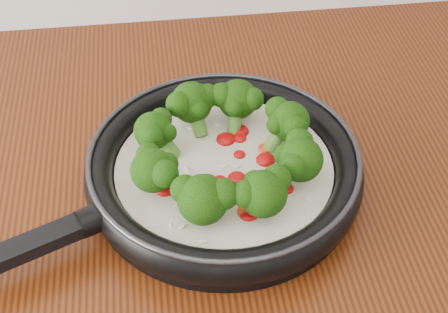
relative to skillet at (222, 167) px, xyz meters
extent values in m
cylinder|color=black|center=(0.00, 0.00, -0.03)|extent=(0.41, 0.41, 0.01)
torus|color=black|center=(0.00, 0.00, 0.00)|extent=(0.43, 0.43, 0.03)
torus|color=#2D2D33|center=(0.00, 0.00, 0.02)|extent=(0.42, 0.42, 0.01)
cube|color=black|center=(-0.23, -0.10, 0.00)|extent=(0.19, 0.10, 0.02)
cylinder|color=black|center=(-0.15, -0.06, 0.00)|extent=(0.04, 0.04, 0.03)
cylinder|color=beige|center=(0.00, 0.00, -0.01)|extent=(0.34, 0.34, 0.02)
ellipsoid|color=#AC0808|center=(0.05, 0.01, 0.00)|extent=(0.03, 0.03, 0.01)
ellipsoid|color=#AC0808|center=(-0.09, 0.00, 0.00)|extent=(0.02, 0.02, 0.01)
ellipsoid|color=red|center=(-0.01, -0.04, 0.00)|extent=(0.03, 0.03, 0.01)
ellipsoid|color=#AC0808|center=(0.02, 0.02, 0.00)|extent=(0.02, 0.02, 0.01)
ellipsoid|color=#AC0808|center=(0.01, 0.05, 0.00)|extent=(0.03, 0.03, 0.01)
ellipsoid|color=red|center=(0.03, 0.06, 0.00)|extent=(0.03, 0.03, 0.01)
ellipsoid|color=#AC0808|center=(0.02, -0.08, 0.00)|extent=(0.03, 0.03, 0.01)
ellipsoid|color=#AC0808|center=(0.01, -0.02, 0.00)|extent=(0.03, 0.03, 0.01)
ellipsoid|color=red|center=(0.05, 0.03, 0.00)|extent=(0.02, 0.02, 0.01)
ellipsoid|color=#AC0808|center=(0.10, 0.03, 0.00)|extent=(0.02, 0.02, 0.01)
ellipsoid|color=#AC0808|center=(-0.01, -0.02, 0.00)|extent=(0.02, 0.02, 0.01)
ellipsoid|color=red|center=(0.03, -0.07, 0.00)|extent=(0.03, 0.03, 0.01)
ellipsoid|color=#AC0808|center=(0.03, 0.06, 0.00)|extent=(0.03, 0.03, 0.01)
ellipsoid|color=#AC0808|center=(0.02, -0.07, 0.00)|extent=(0.02, 0.02, 0.01)
ellipsoid|color=red|center=(0.02, -0.07, 0.00)|extent=(0.03, 0.03, 0.01)
ellipsoid|color=#AC0808|center=(-0.07, -0.03, 0.00)|extent=(0.03, 0.03, 0.01)
ellipsoid|color=#AC0808|center=(0.07, -0.05, 0.00)|extent=(0.02, 0.02, 0.01)
ellipsoid|color=red|center=(0.04, -0.07, 0.00)|extent=(0.03, 0.03, 0.01)
ellipsoid|color=#AC0808|center=(0.03, 0.05, 0.00)|extent=(0.02, 0.02, 0.01)
ellipsoid|color=white|center=(0.00, -0.06, 0.00)|extent=(0.01, 0.01, 0.00)
ellipsoid|color=white|center=(-0.03, -0.11, 0.00)|extent=(0.01, 0.01, 0.00)
ellipsoid|color=white|center=(-0.04, -0.08, 0.00)|extent=(0.01, 0.01, 0.00)
ellipsoid|color=white|center=(0.10, 0.04, 0.00)|extent=(0.01, 0.01, 0.00)
ellipsoid|color=white|center=(-0.07, -0.08, 0.00)|extent=(0.01, 0.01, 0.00)
ellipsoid|color=white|center=(-0.03, 0.07, 0.00)|extent=(0.01, 0.01, 0.00)
ellipsoid|color=white|center=(0.00, 0.00, 0.00)|extent=(0.01, 0.01, 0.00)
ellipsoid|color=white|center=(0.09, -0.06, 0.00)|extent=(0.01, 0.01, 0.00)
ellipsoid|color=white|center=(0.11, 0.00, 0.00)|extent=(0.01, 0.01, 0.00)
ellipsoid|color=white|center=(-0.05, -0.09, 0.00)|extent=(0.01, 0.01, 0.00)
ellipsoid|color=white|center=(-0.04, -0.01, 0.00)|extent=(0.01, 0.01, 0.00)
ellipsoid|color=white|center=(-0.03, -0.02, 0.00)|extent=(0.01, 0.01, 0.00)
ellipsoid|color=white|center=(0.00, 0.06, 0.00)|extent=(0.01, 0.01, 0.00)
ellipsoid|color=white|center=(0.00, 0.08, 0.00)|extent=(0.01, 0.01, 0.00)
ellipsoid|color=white|center=(-0.04, 0.00, 0.00)|extent=(0.01, 0.01, 0.00)
ellipsoid|color=white|center=(-0.03, -0.04, 0.00)|extent=(0.01, 0.01, 0.00)
ellipsoid|color=white|center=(-0.08, -0.08, 0.00)|extent=(0.01, 0.00, 0.00)
ellipsoid|color=white|center=(-0.02, -0.03, 0.00)|extent=(0.01, 0.01, 0.00)
ellipsoid|color=white|center=(0.02, 0.00, 0.00)|extent=(0.01, 0.01, 0.00)
ellipsoid|color=white|center=(0.04, -0.07, 0.00)|extent=(0.01, 0.01, 0.00)
ellipsoid|color=white|center=(-0.07, 0.00, 0.00)|extent=(0.01, 0.01, 0.00)
ellipsoid|color=white|center=(-0.05, -0.02, 0.00)|extent=(0.01, 0.00, 0.00)
cylinder|color=#548C2E|center=(0.07, 0.03, 0.01)|extent=(0.04, 0.03, 0.04)
sphere|color=black|center=(0.09, 0.03, 0.03)|extent=(0.06, 0.06, 0.05)
sphere|color=black|center=(0.07, 0.05, 0.04)|extent=(0.04, 0.04, 0.03)
sphere|color=black|center=(0.09, 0.02, 0.04)|extent=(0.04, 0.04, 0.03)
sphere|color=black|center=(0.07, 0.03, 0.04)|extent=(0.03, 0.03, 0.02)
cylinder|color=#548C2E|center=(0.03, 0.07, 0.01)|extent=(0.03, 0.04, 0.04)
sphere|color=black|center=(0.03, 0.09, 0.03)|extent=(0.07, 0.07, 0.05)
sphere|color=black|center=(0.01, 0.09, 0.04)|extent=(0.04, 0.04, 0.03)
sphere|color=black|center=(0.05, 0.08, 0.04)|extent=(0.04, 0.04, 0.03)
sphere|color=black|center=(0.02, 0.07, 0.03)|extent=(0.03, 0.03, 0.03)
cylinder|color=#548C2E|center=(-0.02, 0.07, 0.01)|extent=(0.03, 0.04, 0.04)
sphere|color=black|center=(-0.03, 0.09, 0.03)|extent=(0.07, 0.07, 0.05)
sphere|color=black|center=(-0.04, 0.07, 0.04)|extent=(0.04, 0.04, 0.03)
sphere|color=black|center=(-0.01, 0.09, 0.04)|extent=(0.04, 0.04, 0.03)
sphere|color=black|center=(-0.02, 0.07, 0.03)|extent=(0.03, 0.03, 0.03)
cylinder|color=#548C2E|center=(-0.06, 0.03, 0.01)|extent=(0.04, 0.03, 0.04)
sphere|color=black|center=(-0.08, 0.04, 0.03)|extent=(0.06, 0.06, 0.05)
sphere|color=black|center=(-0.08, 0.02, 0.04)|extent=(0.04, 0.04, 0.03)
sphere|color=black|center=(-0.07, 0.05, 0.04)|extent=(0.04, 0.04, 0.03)
sphere|color=black|center=(-0.06, 0.03, 0.03)|extent=(0.03, 0.03, 0.02)
cylinder|color=#548C2E|center=(-0.06, -0.03, 0.02)|extent=(0.04, 0.03, 0.04)
sphere|color=black|center=(-0.08, -0.03, 0.04)|extent=(0.07, 0.07, 0.05)
sphere|color=black|center=(-0.07, -0.05, 0.04)|extent=(0.04, 0.04, 0.03)
sphere|color=black|center=(-0.08, -0.01, 0.04)|extent=(0.04, 0.04, 0.03)
sphere|color=black|center=(-0.06, -0.03, 0.04)|extent=(0.03, 0.03, 0.02)
cylinder|color=#548C2E|center=(-0.02, -0.06, 0.01)|extent=(0.03, 0.04, 0.04)
sphere|color=black|center=(-0.03, -0.08, 0.03)|extent=(0.07, 0.07, 0.06)
sphere|color=black|center=(-0.01, -0.08, 0.04)|extent=(0.05, 0.05, 0.03)
sphere|color=black|center=(-0.05, -0.07, 0.04)|extent=(0.04, 0.04, 0.03)
sphere|color=black|center=(-0.02, -0.06, 0.03)|extent=(0.04, 0.04, 0.03)
cylinder|color=#548C2E|center=(0.03, -0.07, 0.01)|extent=(0.03, 0.04, 0.04)
sphere|color=black|center=(0.03, -0.08, 0.03)|extent=(0.07, 0.07, 0.05)
sphere|color=black|center=(0.05, -0.07, 0.04)|extent=(0.04, 0.04, 0.03)
sphere|color=black|center=(0.01, -0.08, 0.04)|extent=(0.04, 0.04, 0.03)
sphere|color=black|center=(0.03, -0.06, 0.04)|extent=(0.03, 0.03, 0.03)
cylinder|color=#548C2E|center=(0.07, -0.03, 0.01)|extent=(0.04, 0.03, 0.04)
sphere|color=black|center=(0.08, -0.04, 0.03)|extent=(0.07, 0.07, 0.05)
sphere|color=black|center=(0.09, -0.02, 0.04)|extent=(0.04, 0.04, 0.03)
sphere|color=black|center=(0.07, -0.05, 0.04)|extent=(0.04, 0.04, 0.03)
sphere|color=black|center=(0.07, -0.03, 0.04)|extent=(0.03, 0.03, 0.03)
camera|label=1|loc=(-0.07, -0.56, 0.54)|focal=52.74mm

